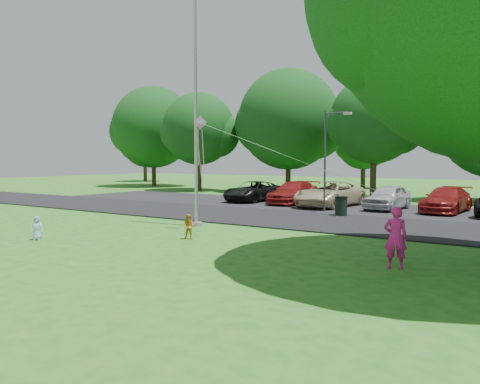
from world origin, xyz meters
The scene contains 13 objects.
ground centered at (0.00, 0.00, 0.00)m, with size 120.00×120.00×0.00m, color #276A1C.
park_road centered at (0.00, 9.00, 0.03)m, with size 60.00×6.00×0.06m, color black.
parking_strip centered at (0.00, 15.50, 0.03)m, with size 42.00×7.00×0.06m, color black.
flagpole centered at (-3.50, 5.00, 4.17)m, with size 0.50×0.50×10.00m.
street_lamp centered at (-0.78, 12.67, 3.19)m, with size 1.50×0.28×5.32m.
trash_can centered at (0.43, 11.38, 0.50)m, with size 0.62×0.62×0.99m.
tree_row centered at (1.59, 24.23, 5.71)m, with size 64.35×11.94×10.88m.
horizon_trees centered at (4.06, 33.88, 4.30)m, with size 77.46×7.20×7.02m.
parked_cars centered at (0.08, 15.50, 0.75)m, with size 17.26×5.63×1.46m.
woman centered at (5.57, 1.73, 0.80)m, with size 0.58×0.38×1.60m, color #EC1F8A.
child_yellow centered at (-1.67, 2.27, 0.44)m, with size 0.43×0.34×0.89m, color orange.
child_blue centered at (-6.01, -0.73, 0.41)m, with size 0.40×0.26×0.83m, color #A6CBFF.
kite centered at (-2.32, 4.09, 3.71)m, with size 8.47×2.70×2.69m.
Camera 1 is at (8.69, -10.35, 2.80)m, focal length 35.00 mm.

